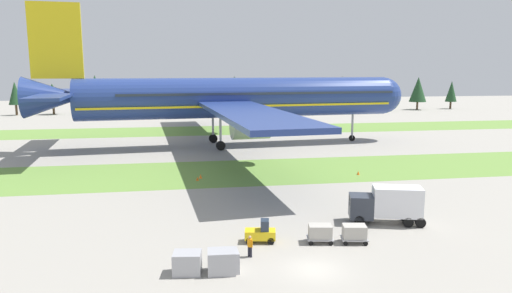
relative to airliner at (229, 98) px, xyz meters
The scene contains 16 objects.
ground_plane 57.37m from the airliner, 89.70° to the right, with size 400.00×400.00×0.00m, color gray.
grass_strip_near 24.82m from the airliner, 89.27° to the right, with size 320.00×17.22×0.01m, color olive.
grass_strip_far 25.15m from the airliner, 89.28° to the left, with size 320.00×17.22×0.01m, color olive.
airliner is the anchor object (origin of this frame).
baggage_tug 51.30m from the airliner, 93.01° to the right, with size 2.79×1.75×1.97m.
cargo_dolly_lead 52.16m from the airliner, 87.46° to the right, with size 2.44×1.87×1.55m.
cargo_dolly_second 52.88m from the airliner, 84.36° to the right, with size 2.44×1.87×1.55m.
catering_truck 49.17m from the airliner, 78.05° to the right, with size 7.32×4.10×3.58m.
ground_crew_marshaller 54.32m from the airliner, 94.35° to the right, with size 0.38×0.46×1.74m.
uld_container_0 56.83m from the airliner, 96.42° to the right, with size 2.00×1.60×1.55m, color #A3A3A8.
uld_container_1 57.11m from the airliner, 99.15° to the right, with size 2.00×1.60×1.59m, color #A3A3A8.
uld_container_2 57.07m from the airliner, 96.64° to the right, with size 2.00×1.60×1.70m, color #A3A3A8.
taxiway_marker_0 29.60m from the airliner, 104.71° to the right, with size 0.44×0.44×0.49m, color orange.
taxiway_marker_1 28.42m from the airliner, 104.39° to the right, with size 0.44×0.44×0.57m, color orange.
taxiway_marker_2 32.65m from the airliner, 61.16° to the right, with size 0.44×0.44×0.53m, color orange.
distant_tree_line 68.80m from the airliner, 91.42° to the left, with size 183.00×10.87×12.67m.
Camera 1 is at (-9.50, -31.30, 14.63)m, focal length 32.72 mm.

